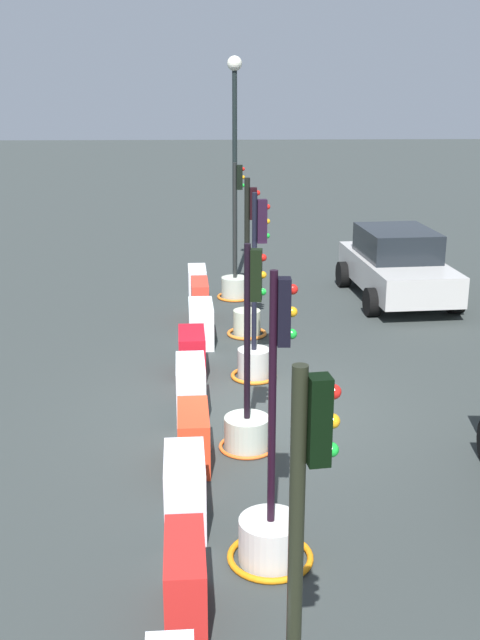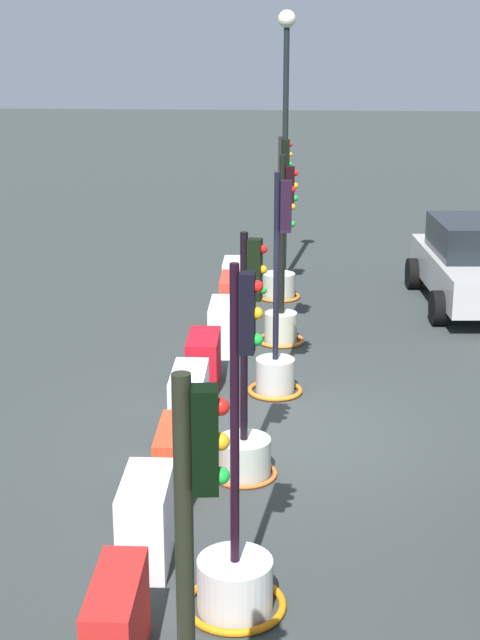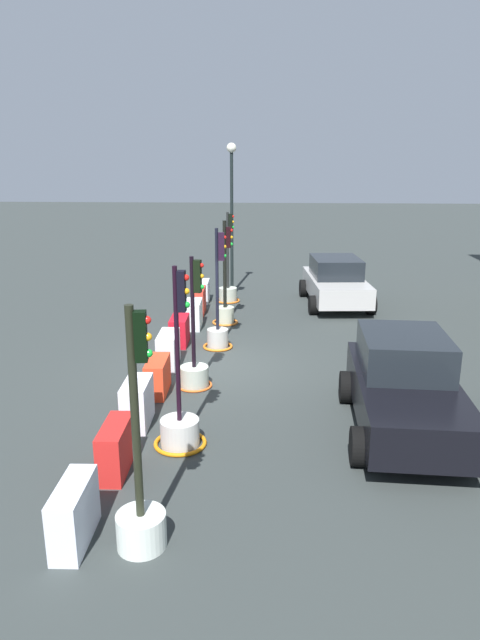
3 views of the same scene
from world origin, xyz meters
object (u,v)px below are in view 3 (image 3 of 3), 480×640
object	(u,v)px
traffic_light_4	(180,423)
construction_barrier_4	(168,350)
traffic_light_3	(195,366)
construction_barrier_5	(158,376)
traffic_light_1	(225,305)
construction_barrier_7	(116,448)
construction_barrier_8	(74,514)
car_silver_hatchback	(336,281)
traffic_light_5	(141,504)
car_black_sedan	(404,386)
traffic_light_2	(218,329)
traffic_light_0	(228,290)
street_lamp_post	(232,196)
construction_barrier_1	(199,301)
construction_barrier_6	(137,403)
construction_barrier_3	(179,331)
construction_barrier_0	(203,291)
construction_barrier_2	(193,314)

from	to	relation	value
traffic_light_4	construction_barrier_4	bearing A→B (deg)	-166.42
construction_barrier_4	traffic_light_3	bearing A→B (deg)	33.90
construction_barrier_5	traffic_light_1	bearing A→B (deg)	169.83
construction_barrier_7	construction_barrier_8	distance (m)	1.78
construction_barrier_8	car_silver_hatchback	distance (m)	14.20
construction_barrier_4	construction_barrier_7	bearing A→B (deg)	0.63
traffic_light_5	car_black_sedan	distance (m)	5.55
traffic_light_4	traffic_light_2	bearing A→B (deg)	178.67
traffic_light_1	traffic_light_4	distance (m)	7.95
construction_barrier_4	traffic_light_0	bearing A→B (deg)	172.32
street_lamp_post	traffic_light_2	bearing A→B (deg)	1.08
traffic_light_0	traffic_light_2	size ratio (longest dim) A/B	0.99
traffic_light_1	construction_barrier_4	size ratio (longest dim) A/B	2.87
construction_barrier_1	construction_barrier_6	bearing A→B (deg)	-0.60
construction_barrier_1	construction_barrier_3	xyz separation A→B (m)	(3.36, -0.11, -0.04)
construction_barrier_3	car_silver_hatchback	bearing A→B (deg)	135.36
traffic_light_0	traffic_light_4	xyz separation A→B (m)	(10.85, 0.04, -0.00)
traffic_light_1	construction_barrier_8	size ratio (longest dim) A/B	2.95
traffic_light_4	construction_barrier_3	distance (m)	5.84
traffic_light_2	traffic_light_3	size ratio (longest dim) A/B	1.10
traffic_light_5	construction_barrier_4	size ratio (longest dim) A/B	2.93
construction_barrier_0	car_silver_hatchback	size ratio (longest dim) A/B	0.25
street_lamp_post	car_black_sedan	bearing A→B (deg)	19.97
traffic_light_0	car_black_sedan	size ratio (longest dim) A/B	0.77
traffic_light_4	construction_barrier_2	distance (m)	7.51
traffic_light_4	construction_barrier_8	world-z (taller)	traffic_light_4
traffic_light_3	construction_barrier_4	size ratio (longest dim) A/B	2.65
traffic_light_2	car_black_sedan	bearing A→B (deg)	40.84
construction_barrier_3	car_silver_hatchback	size ratio (longest dim) A/B	0.24
construction_barrier_8	traffic_light_3	bearing A→B (deg)	171.21
traffic_light_4	traffic_light_5	size ratio (longest dim) A/B	0.99
traffic_light_3	traffic_light_5	world-z (taller)	traffic_light_5
construction_barrier_5	car_silver_hatchback	size ratio (longest dim) A/B	0.25
traffic_light_2	traffic_light_5	world-z (taller)	traffic_light_5
traffic_light_1	construction_barrier_6	size ratio (longest dim) A/B	3.10
construction_barrier_6	construction_barrier_5	bearing A→B (deg)	177.43
traffic_light_5	construction_barrier_4	xyz separation A→B (m)	(-6.74, -0.91, -0.21)
construction_barrier_1	construction_barrier_7	world-z (taller)	construction_barrier_1
traffic_light_3	car_silver_hatchback	size ratio (longest dim) A/B	0.68
traffic_light_5	construction_barrier_7	size ratio (longest dim) A/B	2.95
traffic_light_5	traffic_light_1	bearing A→B (deg)	179.11
traffic_light_4	construction_barrier_2	world-z (taller)	traffic_light_4
traffic_light_2	construction_barrier_7	distance (m)	6.53
construction_barrier_5	construction_barrier_6	size ratio (longest dim) A/B	1.06
traffic_light_1	construction_barrier_3	bearing A→B (deg)	-26.67
construction_barrier_1	construction_barrier_7	xyz separation A→B (m)	(10.05, -0.03, -0.02)
traffic_light_4	construction_barrier_3	bearing A→B (deg)	-170.32
traffic_light_2	construction_barrier_2	world-z (taller)	traffic_light_2
construction_barrier_7	street_lamp_post	xyz separation A→B (m)	(-13.17, 0.91, 3.30)
construction_barrier_1	car_black_sedan	distance (m)	9.63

